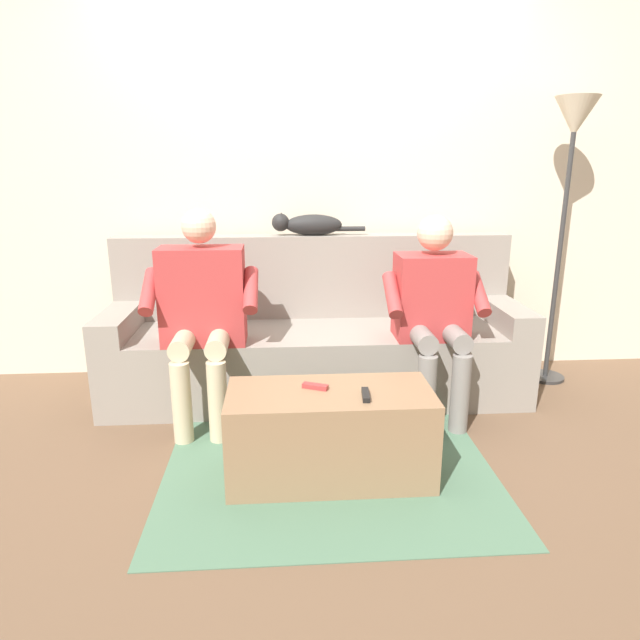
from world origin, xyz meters
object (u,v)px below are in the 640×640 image
(couch, at_px, (316,342))
(coffee_table, at_px, (330,434))
(cat_on_backrest, at_px, (308,224))
(floor_lamp, at_px, (572,148))
(person_left_seated, at_px, (434,305))
(person_right_seated, at_px, (202,306))
(remote_red, at_px, (315,386))
(remote_black, at_px, (366,395))

(couch, xyz_separation_m, coffee_table, (0.00, 0.99, -0.11))
(cat_on_backrest, xyz_separation_m, floor_lamp, (-1.57, 0.13, 0.45))
(person_left_seated, xyz_separation_m, person_right_seated, (1.25, 0.01, 0.02))
(couch, bearing_deg, person_left_seated, 151.73)
(person_left_seated, height_order, remote_red, person_left_seated)
(coffee_table, height_order, person_right_seated, person_right_seated)
(couch, xyz_separation_m, cat_on_backrest, (0.04, -0.22, 0.69))
(remote_red, xyz_separation_m, remote_black, (-0.21, 0.11, 0.00))
(person_right_seated, height_order, floor_lamp, floor_lamp)
(floor_lamp, bearing_deg, cat_on_backrest, -4.66)
(coffee_table, bearing_deg, floor_lamp, -144.64)
(person_right_seated, relative_size, remote_red, 10.07)
(coffee_table, relative_size, remote_black, 7.27)
(cat_on_backrest, bearing_deg, floor_lamp, 175.34)
(remote_red, distance_m, floor_lamp, 2.17)
(remote_red, bearing_deg, floor_lamp, -123.01)
(remote_red, bearing_deg, cat_on_backrest, -67.72)
(couch, distance_m, coffee_table, 0.99)
(coffee_table, distance_m, person_left_seated, 1.00)
(couch, xyz_separation_m, person_left_seated, (-0.63, 0.34, 0.31))
(remote_black, distance_m, floor_lamp, 2.08)
(person_left_seated, distance_m, floor_lamp, 1.30)
(coffee_table, relative_size, remote_red, 7.93)
(person_left_seated, distance_m, person_right_seated, 1.25)
(coffee_table, distance_m, remote_red, 0.23)
(remote_red, height_order, floor_lamp, floor_lamp)
(remote_black, relative_size, floor_lamp, 0.07)
(couch, bearing_deg, coffee_table, 90.00)
(person_right_seated, bearing_deg, coffee_table, 134.45)
(person_left_seated, relative_size, floor_lamp, 0.63)
(couch, height_order, floor_lamp, floor_lamp)
(couch, relative_size, person_left_seated, 2.23)
(couch, bearing_deg, floor_lamp, -176.37)
(couch, relative_size, person_right_seated, 2.15)
(person_right_seated, xyz_separation_m, floor_lamp, (-2.16, -0.45, 0.81))
(person_left_seated, bearing_deg, person_right_seated, 0.58)
(cat_on_backrest, xyz_separation_m, remote_black, (-0.18, 1.29, -0.59))
(remote_red, bearing_deg, coffee_table, 174.42)
(person_right_seated, distance_m, remote_black, 1.07)
(coffee_table, xyz_separation_m, remote_red, (0.06, -0.04, 0.22))
(person_left_seated, height_order, remote_black, person_left_seated)
(person_right_seated, xyz_separation_m, remote_red, (-0.56, 0.60, -0.22))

